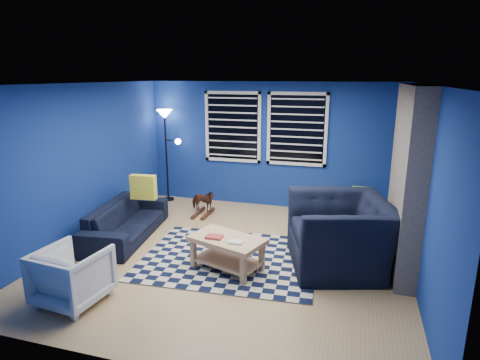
# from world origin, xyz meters

# --- Properties ---
(floor) EXTENTS (5.00, 5.00, 0.00)m
(floor) POSITION_xyz_m (0.00, 0.00, 0.00)
(floor) COLOR tan
(floor) RESTS_ON ground
(ceiling) EXTENTS (5.00, 5.00, 0.00)m
(ceiling) POSITION_xyz_m (0.00, 0.00, 2.50)
(ceiling) COLOR white
(ceiling) RESTS_ON wall_back
(wall_back) EXTENTS (5.00, 0.00, 5.00)m
(wall_back) POSITION_xyz_m (0.00, 2.50, 1.25)
(wall_back) COLOR navy
(wall_back) RESTS_ON floor
(wall_left) EXTENTS (0.00, 5.00, 5.00)m
(wall_left) POSITION_xyz_m (-2.50, 0.00, 1.25)
(wall_left) COLOR navy
(wall_left) RESTS_ON floor
(wall_right) EXTENTS (0.00, 5.00, 5.00)m
(wall_right) POSITION_xyz_m (2.50, 0.00, 1.25)
(wall_right) COLOR navy
(wall_right) RESTS_ON floor
(fireplace) EXTENTS (0.65, 2.00, 2.50)m
(fireplace) POSITION_xyz_m (2.36, 0.50, 1.20)
(fireplace) COLOR gray
(fireplace) RESTS_ON floor
(window_left) EXTENTS (1.17, 0.06, 1.42)m
(window_left) POSITION_xyz_m (-0.75, 2.46, 1.60)
(window_left) COLOR black
(window_left) RESTS_ON wall_back
(window_right) EXTENTS (1.17, 0.06, 1.42)m
(window_right) POSITION_xyz_m (0.55, 2.46, 1.60)
(window_right) COLOR black
(window_right) RESTS_ON wall_back
(tv) EXTENTS (0.07, 1.00, 0.58)m
(tv) POSITION_xyz_m (2.45, 2.00, 1.40)
(tv) COLOR black
(tv) RESTS_ON wall_right
(rug) EXTENTS (2.62, 2.15, 0.02)m
(rug) POSITION_xyz_m (-0.00, -0.12, 0.01)
(rug) COLOR black
(rug) RESTS_ON floor
(sofa) EXTENTS (2.05, 1.03, 0.57)m
(sofa) POSITION_xyz_m (-1.88, 0.19, 0.29)
(sofa) COLOR black
(sofa) RESTS_ON floor
(armchair_big) EXTENTS (1.79, 1.66, 0.96)m
(armchair_big) POSITION_xyz_m (1.54, 0.12, 0.48)
(armchair_big) COLOR black
(armchair_big) RESTS_ON floor
(armchair_bent) EXTENTS (0.80, 0.82, 0.68)m
(armchair_bent) POSITION_xyz_m (-1.42, -1.73, 0.34)
(armchair_bent) COLOR gray
(armchair_bent) RESTS_ON floor
(rocking_horse) EXTENTS (0.29, 0.53, 0.43)m
(rocking_horse) POSITION_xyz_m (-1.08, 1.55, 0.29)
(rocking_horse) COLOR #402914
(rocking_horse) RESTS_ON floor
(coffee_table) EXTENTS (1.13, 0.86, 0.49)m
(coffee_table) POSITION_xyz_m (0.07, -0.46, 0.34)
(coffee_table) COLOR tan
(coffee_table) RESTS_ON rug
(cabinet) EXTENTS (0.66, 0.51, 0.58)m
(cabinet) POSITION_xyz_m (1.83, 2.25, 0.26)
(cabinet) COLOR tan
(cabinet) RESTS_ON floor
(floor_lamp) EXTENTS (0.53, 0.32, 1.93)m
(floor_lamp) POSITION_xyz_m (-2.13, 2.25, 1.58)
(floor_lamp) COLOR black
(floor_lamp) RESTS_ON floor
(throw_pillow) EXTENTS (0.45, 0.17, 0.41)m
(throw_pillow) POSITION_xyz_m (-1.73, 0.53, 0.78)
(throw_pillow) COLOR yellow
(throw_pillow) RESTS_ON sofa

